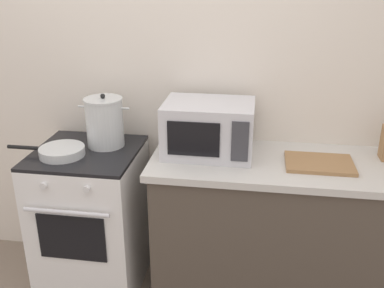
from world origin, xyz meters
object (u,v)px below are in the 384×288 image
Objects in this scene: frying_pan at (61,151)px; cutting_board at (319,163)px; stove at (92,219)px; stock_pot at (105,122)px; microwave at (209,128)px.

frying_pan reaches higher than cutting_board.
frying_pan is 1.44m from cutting_board.
stove is 2.02× the size of frying_pan.
cutting_board is (1.32, 0.00, 0.47)m from stove.
stock_pot is at bearing 42.94° from frying_pan.
cutting_board is (1.23, -0.10, -0.14)m from stock_pot.
stove is 2.88× the size of stock_pot.
stove is at bearing 38.46° from frying_pan.
frying_pan is 0.91× the size of microwave.
microwave is (0.71, 0.08, 0.61)m from stove.
stock_pot is 0.89× the size of cutting_board.
frying_pan is (-0.11, -0.09, 0.48)m from stove.
stock_pot is at bearing 175.36° from cutting_board.
frying_pan is at bearing -141.54° from stove.
stock_pot is 0.30m from frying_pan.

